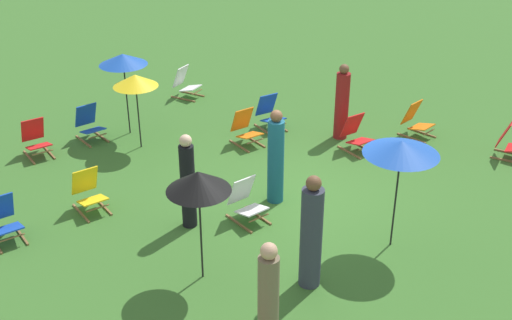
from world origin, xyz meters
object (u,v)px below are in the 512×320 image
object	(u,v)px
person_2	(268,304)
umbrella_3	(401,148)
deckchair_10	(270,113)
umbrella_2	(123,59)
deckchair_5	(416,121)
umbrella_1	(135,81)
deckchair_11	(511,142)
person_4	(342,104)
deckchair_1	(89,192)
deckchair_0	(246,129)
deckchair_4	(4,220)
deckchair_7	(89,124)
deckchair_2	(36,139)
deckchair_8	(246,202)
deckchair_3	(356,135)
person_0	(311,235)
deckchair_6	(185,84)
person_3	(188,183)
person_1	(276,159)
umbrella_0	(198,181)

from	to	relation	value
person_2	umbrella_3	bearing A→B (deg)	-130.71
deckchair_10	umbrella_2	xyz separation A→B (m)	(-2.40, 2.25, 1.42)
deckchair_5	umbrella_1	distance (m)	6.40
deckchair_11	person_4	world-z (taller)	person_4
deckchair_1	deckchair_0	bearing A→B (deg)	8.91
deckchair_4	deckchair_7	distance (m)	4.07
deckchair_2	umbrella_2	size ratio (longest dim) A/B	0.44
deckchair_0	umbrella_1	bearing A→B (deg)	147.75
deckchair_11	umbrella_3	distance (m)	4.80
deckchair_1	person_2	distance (m)	4.99
deckchair_2	deckchair_8	distance (m)	5.28
deckchair_3	deckchair_7	distance (m)	6.01
deckchair_8	umbrella_3	xyz separation A→B (m)	(1.06, -2.38, 1.48)
umbrella_1	deckchair_2	bearing A→B (deg)	142.18
deckchair_2	person_0	size ratio (longest dim) A/B	0.45
deckchair_6	deckchair_8	bearing A→B (deg)	-135.72
deckchair_5	person_0	xyz separation A→B (m)	(-5.97, -1.51, 0.53)
deckchair_6	umbrella_1	bearing A→B (deg)	-164.51
umbrella_1	deckchair_11	bearing A→B (deg)	-51.80
person_2	deckchair_1	bearing A→B (deg)	-50.44
person_3	person_1	bearing A→B (deg)	124.65
umbrella_0	deckchair_11	bearing A→B (deg)	-14.62
deckchair_6	person_0	size ratio (longest dim) A/B	0.44
umbrella_1	deckchair_4	bearing A→B (deg)	-163.97
deckchair_8	person_4	size ratio (longest dim) A/B	0.47
deckchair_1	umbrella_0	world-z (taller)	umbrella_0
deckchair_6	deckchair_10	size ratio (longest dim) A/B	0.98
deckchair_2	umbrella_2	xyz separation A→B (m)	(2.05, -0.58, 1.42)
umbrella_0	umbrella_3	distance (m)	3.27
deckchair_0	umbrella_2	bearing A→B (deg)	131.76
deckchair_11	umbrella_2	bearing A→B (deg)	110.89
umbrella_0	person_4	xyz separation A→B (m)	(5.73, 1.40, -0.90)
deckchair_3	person_4	xyz separation A→B (m)	(0.32, 0.63, 0.46)
person_3	person_2	bearing A→B (deg)	28.11
deckchair_4	umbrella_0	distance (m)	3.89
deckchair_4	deckchair_8	distance (m)	4.20
deckchair_6	deckchair_7	world-z (taller)	same
deckchair_4	person_1	xyz separation A→B (m)	(4.09, -2.63, 0.52)
deckchair_2	person_4	distance (m)	6.77
deckchair_0	umbrella_1	xyz separation A→B (m)	(-1.68, 1.64, 1.20)
person_0	umbrella_1	bearing A→B (deg)	-62.96
person_0	umbrella_3	bearing A→B (deg)	-152.36
deckchair_10	umbrella_0	world-z (taller)	umbrella_0
deckchair_2	deckchair_10	xyz separation A→B (m)	(4.46, -2.83, 0.00)
deckchair_2	deckchair_4	distance (m)	3.25
deckchair_6	person_1	xyz separation A→B (m)	(-2.51, -5.24, 0.52)
deckchair_0	deckchair_4	distance (m)	5.57
deckchair_2	person_2	bearing A→B (deg)	-85.44
deckchair_0	deckchair_7	size ratio (longest dim) A/B	1.01
umbrella_1	person_0	size ratio (longest dim) A/B	0.89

